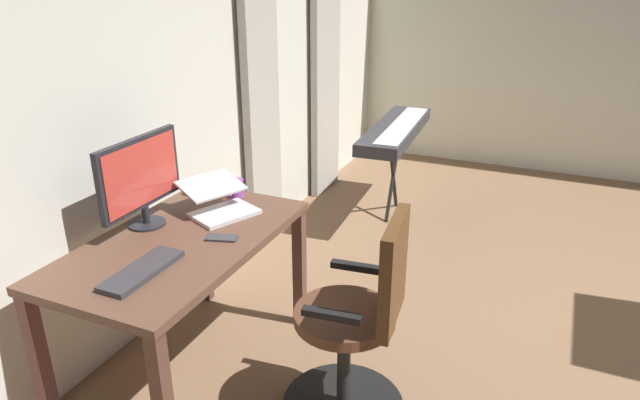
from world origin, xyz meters
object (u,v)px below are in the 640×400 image
at_px(computer_monitor, 141,177).
at_px(computer_keyboard, 142,271).
at_px(office_chair, 358,330).
at_px(mug_coffee, 235,188).
at_px(piano_keyboard, 396,132).
at_px(cell_phone_by_monitor, 221,238).
at_px(desk, 182,258).
at_px(laptop, 220,203).
at_px(computer_mouse, 191,192).

relative_size(computer_monitor, computer_keyboard, 1.35).
distance_m(office_chair, mug_coffee, 1.09).
bearing_deg(mug_coffee, piano_keyboard, 167.86).
xyz_separation_m(cell_phone_by_monitor, piano_keyboard, (-2.24, 0.17, -0.05)).
distance_m(desk, computer_keyboard, 0.35).
height_order(computer_keyboard, mug_coffee, mug_coffee).
xyz_separation_m(desk, computer_monitor, (-0.06, -0.24, 0.35)).
xyz_separation_m(computer_keyboard, laptop, (-0.65, -0.05, 0.04)).
height_order(mug_coffee, piano_keyboard, mug_coffee).
distance_m(computer_mouse, piano_keyboard, 1.94).
bearing_deg(laptop, piano_keyboard, -165.53).
height_order(computer_keyboard, computer_mouse, computer_mouse).
bearing_deg(computer_keyboard, piano_keyboard, 173.73).
relative_size(computer_monitor, laptop, 1.24).
bearing_deg(computer_keyboard, laptop, -175.83).
bearing_deg(computer_keyboard, desk, -170.63).
bearing_deg(desk, computer_keyboard, 9.37).
relative_size(mug_coffee, piano_keyboard, 0.10).
distance_m(cell_phone_by_monitor, piano_keyboard, 2.24).
bearing_deg(mug_coffee, computer_mouse, -73.29).
xyz_separation_m(desk, computer_keyboard, (0.33, 0.05, 0.11)).
xyz_separation_m(computer_monitor, computer_keyboard, (0.39, 0.30, -0.24)).
xyz_separation_m(laptop, piano_keyboard, (-1.98, 0.34, -0.10)).
height_order(laptop, cell_phone_by_monitor, laptop).
bearing_deg(computer_mouse, piano_keyboard, 161.34).
height_order(office_chair, piano_keyboard, office_chair).
distance_m(office_chair, computer_monitor, 1.24).
height_order(desk, laptop, laptop).
distance_m(computer_keyboard, cell_phone_by_monitor, 0.42).
bearing_deg(computer_monitor, mug_coffee, 156.86).
bearing_deg(office_chair, desk, 86.28).
distance_m(computer_keyboard, mug_coffee, 0.88).
bearing_deg(computer_monitor, cell_phone_by_monitor, 91.87).
bearing_deg(cell_phone_by_monitor, computer_mouse, -148.51).
relative_size(laptop, mug_coffee, 3.21).
bearing_deg(computer_keyboard, cell_phone_by_monitor, 162.84).
relative_size(desk, computer_keyboard, 3.22).
xyz_separation_m(computer_monitor, laptop, (-0.27, 0.25, -0.19)).
xyz_separation_m(desk, computer_mouse, (-0.47, -0.28, 0.12)).
xyz_separation_m(laptop, mug_coffee, (-0.22, -0.04, -0.00)).
relative_size(desk, cell_phone_by_monitor, 8.80).
bearing_deg(mug_coffee, cell_phone_by_monitor, 24.38).
distance_m(laptop, piano_keyboard, 2.01).
bearing_deg(desk, piano_keyboard, 171.53).
height_order(computer_monitor, computer_keyboard, computer_monitor).
bearing_deg(computer_monitor, office_chair, 88.93).
xyz_separation_m(computer_keyboard, piano_keyboard, (-2.63, 0.29, -0.05)).
relative_size(laptop, cell_phone_by_monitor, 2.98).
distance_m(cell_phone_by_monitor, mug_coffee, 0.52).
distance_m(office_chair, laptop, 0.97).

